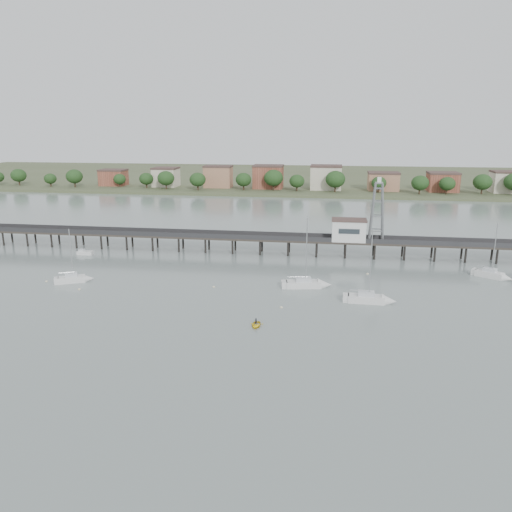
{
  "coord_description": "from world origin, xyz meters",
  "views": [
    {
      "loc": [
        20.08,
        -60.77,
        31.37
      ],
      "look_at": [
        4.85,
        42.0,
        4.0
      ],
      "focal_mm": 35.0,
      "sensor_mm": 36.0,
      "label": 1
    }
  ],
  "objects": [
    {
      "name": "ground_plane",
      "position": [
        0.0,
        0.0,
        0.0
      ],
      "size": [
        500.0,
        500.0,
        0.0
      ],
      "primitive_type": "plane",
      "color": "gray",
      "rests_on": "ground"
    },
    {
      "name": "pier",
      "position": [
        0.0,
        60.0,
        3.79
      ],
      "size": [
        150.0,
        5.0,
        5.5
      ],
      "color": "#2D2823",
      "rests_on": "ground"
    },
    {
      "name": "pier_building",
      "position": [
        25.0,
        60.0,
        6.67
      ],
      "size": [
        8.4,
        5.4,
        5.3
      ],
      "color": "silver",
      "rests_on": "ground"
    },
    {
      "name": "lattice_tower",
      "position": [
        31.5,
        60.0,
        11.1
      ],
      "size": [
        3.2,
        3.2,
        15.5
      ],
      "color": "slate",
      "rests_on": "ground"
    },
    {
      "name": "sailboat_a",
      "position": [
        -30.83,
        30.84,
        0.65
      ],
      "size": [
        7.19,
        5.02,
        11.73
      ],
      "rotation": [
        0.0,
        0.0,
        0.47
      ],
      "color": "silver",
      "rests_on": "ground"
    },
    {
      "name": "sailboat_e",
      "position": [
        55.23,
        46.12,
        0.65
      ],
      "size": [
        7.35,
        6.07,
        12.4
      ],
      "rotation": [
        0.0,
        0.0,
        -0.61
      ],
      "color": "silver",
      "rests_on": "ground"
    },
    {
      "name": "sailboat_c",
      "position": [
        17.07,
        34.42,
        0.63
      ],
      "size": [
        9.43,
        4.22,
        14.96
      ],
      "rotation": [
        0.0,
        0.0,
        0.18
      ],
      "color": "silver",
      "rests_on": "ground"
    },
    {
      "name": "sailboat_d",
      "position": [
        28.79,
        27.08,
        0.64
      ],
      "size": [
        8.76,
        2.81,
        14.31
      ],
      "rotation": [
        0.0,
        0.0,
        -0.03
      ],
      "color": "silver",
      "rests_on": "ground"
    },
    {
      "name": "white_tender",
      "position": [
        -39.91,
        52.15,
        0.47
      ],
      "size": [
        3.94,
        1.75,
        1.51
      ],
      "rotation": [
        0.0,
        0.0,
        0.04
      ],
      "color": "silver",
      "rests_on": "ground"
    },
    {
      "name": "yellow_dinghy",
      "position": [
        9.13,
        13.12,
        0.0
      ],
      "size": [
        2.16,
        0.65,
        3.01
      ],
      "primitive_type": "imported",
      "rotation": [
        0.0,
        0.0,
        -0.01
      ],
      "color": "yellow",
      "rests_on": "ground"
    },
    {
      "name": "dinghy_occupant",
      "position": [
        9.13,
        13.12,
        0.0
      ],
      "size": [
        0.48,
        1.17,
        0.28
      ],
      "primitive_type": "imported",
      "rotation": [
        0.0,
        0.0,
        3.09
      ],
      "color": "black",
      "rests_on": "ground"
    },
    {
      "name": "mooring_buoys",
      "position": [
        -5.2,
        31.0,
        0.08
      ],
      "size": [
        66.62,
        23.83,
        0.39
      ],
      "color": "beige",
      "rests_on": "ground"
    },
    {
      "name": "far_shore",
      "position": [
        0.36,
        239.58,
        0.95
      ],
      "size": [
        500.0,
        170.0,
        10.4
      ],
      "color": "#475133",
      "rests_on": "ground"
    }
  ]
}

